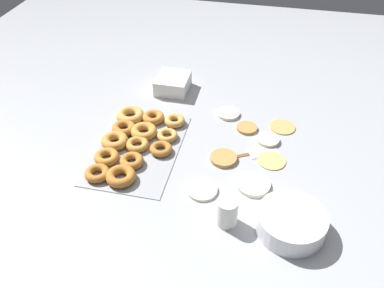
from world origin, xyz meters
TOP-DOWN VIEW (x-y plane):
  - ground_plane at (0.00, 0.00)m, footprint 3.00×3.00m
  - pancake_0 at (-0.16, 0.11)m, footprint 0.08×0.08m
  - pancake_1 at (0.15, 0.17)m, footprint 0.11×0.11m
  - pancake_2 at (0.04, 0.05)m, footprint 0.10×0.10m
  - pancake_3 at (0.21, 0.00)m, footprint 0.10×0.10m
  - pancake_4 at (0.01, 0.22)m, footprint 0.10×0.10m
  - pancake_5 at (-0.10, 0.20)m, footprint 0.09×0.09m
  - pancake_6 at (-0.20, 0.25)m, footprint 0.10×0.10m
  - pancake_7 at (-0.24, 0.02)m, footprint 0.09×0.09m
  - donut_tray at (0.03, -0.30)m, footprint 0.47×0.30m
  - batter_bowl at (0.31, 0.29)m, footprint 0.21×0.21m
  - container_stack at (-0.38, -0.25)m, footprint 0.15×0.14m
  - paper_cup at (0.33, 0.10)m, footprint 0.07×0.07m
  - spatula at (-0.02, 0.16)m, footprint 0.15×0.24m

SIDE VIEW (x-z plane):
  - ground_plane at x=0.00m, z-range 0.00..0.00m
  - spatula at x=-0.02m, z-range 0.00..0.01m
  - pancake_4 at x=0.01m, z-range 0.00..0.01m
  - pancake_6 at x=-0.20m, z-range 0.00..0.01m
  - pancake_3 at x=0.21m, z-range 0.00..0.01m
  - pancake_0 at x=-0.16m, z-range 0.00..0.01m
  - pancake_7 at x=-0.24m, z-range 0.00..0.01m
  - pancake_1 at x=0.15m, z-range 0.00..0.01m
  - pancake_2 at x=0.04m, z-range 0.00..0.01m
  - pancake_5 at x=-0.10m, z-range 0.00..0.01m
  - donut_tray at x=0.03m, z-range 0.00..0.04m
  - batter_bowl at x=0.31m, z-range 0.00..0.07m
  - container_stack at x=-0.38m, z-range 0.00..0.07m
  - paper_cup at x=0.33m, z-range 0.00..0.09m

